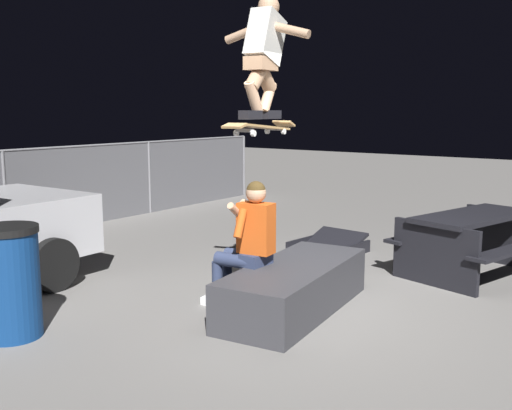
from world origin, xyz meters
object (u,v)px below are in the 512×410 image
object	(u,v)px
ledge_box_main	(294,288)
kicker_ramp	(328,249)
skater_airborne	(264,51)
picnic_table_back	(473,234)
skateboard	(261,127)
trash_bin	(10,282)
person_sitting_on_ledge	(247,239)

from	to	relation	value
ledge_box_main	kicker_ramp	world-z (taller)	ledge_box_main
skater_airborne	picnic_table_back	size ratio (longest dim) A/B	0.56
skateboard	trash_bin	distance (m)	2.62
person_sitting_on_ledge	skateboard	xyz separation A→B (m)	(-0.09, -0.23, 1.11)
skater_airborne	picnic_table_back	xyz separation A→B (m)	(2.65, -1.21, -2.01)
kicker_ramp	skater_airborne	bearing A→B (deg)	-164.26
kicker_ramp	person_sitting_on_ledge	bearing A→B (deg)	-168.93
trash_bin	skateboard	bearing A→B (deg)	-39.92
picnic_table_back	trash_bin	xyz separation A→B (m)	(-4.44, 2.66, 0.00)
ledge_box_main	person_sitting_on_ledge	xyz separation A→B (m)	(-0.24, 0.42, 0.49)
ledge_box_main	kicker_ramp	xyz separation A→B (m)	(2.31, 0.91, -0.18)
skateboard	skater_airborne	world-z (taller)	skater_airborne
ledge_box_main	skater_airborne	distance (m)	2.30
person_sitting_on_ledge	trash_bin	xyz separation A→B (m)	(-1.82, 1.22, -0.22)
ledge_box_main	trash_bin	xyz separation A→B (m)	(-2.05, 1.63, 0.27)
kicker_ramp	trash_bin	distance (m)	4.44
person_sitting_on_ledge	picnic_table_back	bearing A→B (deg)	-28.82
skateboard	skater_airborne	xyz separation A→B (m)	(0.06, 0.01, 0.69)
person_sitting_on_ledge	skateboard	size ratio (longest dim) A/B	1.26
ledge_box_main	picnic_table_back	distance (m)	2.61
skater_airborne	ledge_box_main	bearing A→B (deg)	-35.06
skateboard	picnic_table_back	world-z (taller)	skateboard
kicker_ramp	trash_bin	xyz separation A→B (m)	(-4.36, 0.72, 0.44)
person_sitting_on_ledge	trash_bin	distance (m)	2.20
skateboard	person_sitting_on_ledge	bearing A→B (deg)	69.35
person_sitting_on_ledge	skater_airborne	bearing A→B (deg)	-97.86
skateboard	kicker_ramp	world-z (taller)	skateboard
ledge_box_main	picnic_table_back	size ratio (longest dim) A/B	1.01
skater_airborne	kicker_ramp	xyz separation A→B (m)	(2.57, 0.73, -2.46)
skateboard	skater_airborne	size ratio (longest dim) A/B	0.92
person_sitting_on_ledge	kicker_ramp	distance (m)	2.67
skater_airborne	skateboard	bearing A→B (deg)	-174.62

